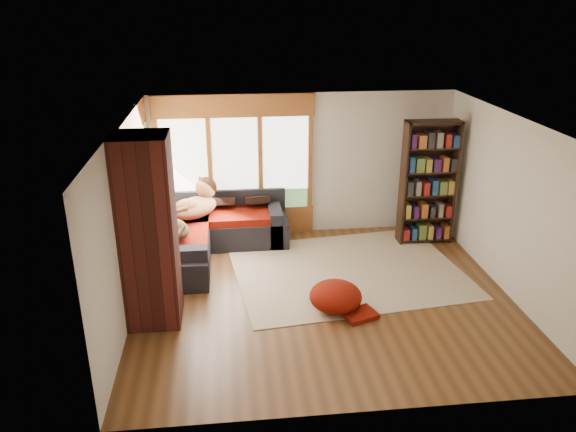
{
  "coord_description": "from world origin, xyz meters",
  "views": [
    {
      "loc": [
        -1.33,
        -7.22,
        4.19
      ],
      "look_at": [
        -0.43,
        0.9,
        0.95
      ],
      "focal_mm": 35.0,
      "sensor_mm": 36.0,
      "label": 1
    }
  ],
  "objects_px": {
    "brick_chimney": "(148,232)",
    "dog_brindle": "(168,225)",
    "sectional_sofa": "(194,238)",
    "bookshelf": "(428,183)",
    "pouf": "(336,296)",
    "area_rug": "(348,271)",
    "dog_tan": "(198,203)"
  },
  "relations": [
    {
      "from": "area_rug",
      "to": "dog_brindle",
      "type": "distance_m",
      "value": 2.98
    },
    {
      "from": "dog_brindle",
      "to": "dog_tan",
      "type": "bearing_deg",
      "value": -58.05
    },
    {
      "from": "sectional_sofa",
      "to": "bookshelf",
      "type": "relative_size",
      "value": 1.0
    },
    {
      "from": "area_rug",
      "to": "dog_tan",
      "type": "distance_m",
      "value": 2.84
    },
    {
      "from": "area_rug",
      "to": "brick_chimney",
      "type": "bearing_deg",
      "value": -159.33
    },
    {
      "from": "brick_chimney",
      "to": "dog_brindle",
      "type": "bearing_deg",
      "value": 86.85
    },
    {
      "from": "pouf",
      "to": "dog_brindle",
      "type": "xyz_separation_m",
      "value": [
        -2.43,
        1.54,
        0.55
      ]
    },
    {
      "from": "sectional_sofa",
      "to": "dog_tan",
      "type": "distance_m",
      "value": 0.6
    },
    {
      "from": "sectional_sofa",
      "to": "pouf",
      "type": "relative_size",
      "value": 2.93
    },
    {
      "from": "sectional_sofa",
      "to": "dog_tan",
      "type": "xyz_separation_m",
      "value": [
        0.07,
        0.31,
        0.51
      ]
    },
    {
      "from": "bookshelf",
      "to": "area_rug",
      "type": "bearing_deg",
      "value": -147.41
    },
    {
      "from": "pouf",
      "to": "area_rug",
      "type": "bearing_deg",
      "value": 69.5
    },
    {
      "from": "sectional_sofa",
      "to": "pouf",
      "type": "xyz_separation_m",
      "value": [
        2.06,
        -2.07,
        -0.09
      ]
    },
    {
      "from": "pouf",
      "to": "bookshelf",
      "type": "bearing_deg",
      "value": 46.72
    },
    {
      "from": "dog_tan",
      "to": "bookshelf",
      "type": "bearing_deg",
      "value": -56.77
    },
    {
      "from": "pouf",
      "to": "dog_brindle",
      "type": "relative_size",
      "value": 0.78
    },
    {
      "from": "brick_chimney",
      "to": "bookshelf",
      "type": "distance_m",
      "value": 5.02
    },
    {
      "from": "area_rug",
      "to": "dog_brindle",
      "type": "relative_size",
      "value": 3.74
    },
    {
      "from": "sectional_sofa",
      "to": "dog_brindle",
      "type": "distance_m",
      "value": 0.79
    },
    {
      "from": "area_rug",
      "to": "bookshelf",
      "type": "height_order",
      "value": "bookshelf"
    },
    {
      "from": "brick_chimney",
      "to": "bookshelf",
      "type": "relative_size",
      "value": 1.18
    },
    {
      "from": "brick_chimney",
      "to": "pouf",
      "type": "xyz_separation_m",
      "value": [
        2.51,
        -0.02,
        -1.08
      ]
    },
    {
      "from": "brick_chimney",
      "to": "dog_brindle",
      "type": "height_order",
      "value": "brick_chimney"
    },
    {
      "from": "area_rug",
      "to": "bookshelf",
      "type": "xyz_separation_m",
      "value": [
        1.61,
        1.03,
        1.1
      ]
    },
    {
      "from": "area_rug",
      "to": "bookshelf",
      "type": "distance_m",
      "value": 2.2
    },
    {
      "from": "pouf",
      "to": "dog_tan",
      "type": "bearing_deg",
      "value": 129.88
    },
    {
      "from": "dog_tan",
      "to": "dog_brindle",
      "type": "distance_m",
      "value": 0.95
    },
    {
      "from": "bookshelf",
      "to": "dog_brindle",
      "type": "distance_m",
      "value": 4.51
    },
    {
      "from": "brick_chimney",
      "to": "dog_brindle",
      "type": "xyz_separation_m",
      "value": [
        0.08,
        1.52,
        -0.53
      ]
    },
    {
      "from": "dog_brindle",
      "to": "area_rug",
      "type": "bearing_deg",
      "value": -129.09
    },
    {
      "from": "brick_chimney",
      "to": "dog_tan",
      "type": "distance_m",
      "value": 2.47
    },
    {
      "from": "brick_chimney",
      "to": "sectional_sofa",
      "type": "height_order",
      "value": "brick_chimney"
    }
  ]
}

